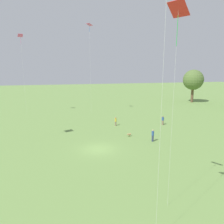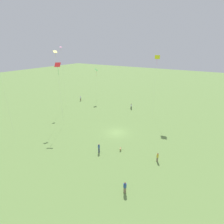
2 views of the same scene
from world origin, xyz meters
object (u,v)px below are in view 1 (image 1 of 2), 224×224
object	(u,v)px
person_3	(163,120)
kite_9	(178,16)
kite_0	(89,29)
dog_0	(129,134)
person_0	(153,135)
kite_3	(21,39)
person_4	(116,121)

from	to	relation	value
person_3	kite_9	size ratio (longest dim) A/B	0.11
kite_0	dog_0	world-z (taller)	kite_0
person_0	kite_3	size ratio (longest dim) A/B	0.10
kite_0	kite_9	size ratio (longest dim) A/B	1.35
person_0	kite_9	distance (m)	20.31
kite_0	kite_3	xyz separation A→B (m)	(-2.21, -14.73, -2.39)
person_3	person_0	bearing A→B (deg)	69.30
person_0	dog_0	bearing A→B (deg)	-156.43
person_0	kite_0	world-z (taller)	kite_0
person_3	dog_0	distance (m)	10.13
kite_9	person_3	bearing A→B (deg)	-9.31
person_4	kite_9	size ratio (longest dim) A/B	0.11
person_0	person_4	size ratio (longest dim) A/B	1.09
kite_3	kite_9	distance (m)	41.74
person_3	kite_9	xyz separation A→B (m)	(22.99, -11.16, 13.24)
person_4	dog_0	xyz separation A→B (m)	(6.95, 0.35, -0.49)
kite_0	dog_0	distance (m)	26.87
person_4	person_3	bearing A→B (deg)	73.32
person_3	kite_0	distance (m)	25.63
person_4	kite_9	bearing A→B (deg)	-12.04
person_3	kite_3	bearing A→B (deg)	-16.58
person_4	dog_0	bearing A→B (deg)	-3.93
kite_3	kite_9	world-z (taller)	kite_3
kite_9	dog_0	distance (m)	22.48
person_0	kite_9	bearing A→B (deg)	-37.37
person_4	kite_3	world-z (taller)	kite_3
person_0	kite_9	xyz separation A→B (m)	(14.53, -5.27, 13.17)
kite_0	kite_9	distance (m)	36.87
person_3	kite_3	distance (m)	34.69
kite_3	dog_0	bearing A→B (deg)	158.18
kite_9	kite_0	bearing A→B (deg)	17.54
kite_0	person_4	bearing A→B (deg)	-151.13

